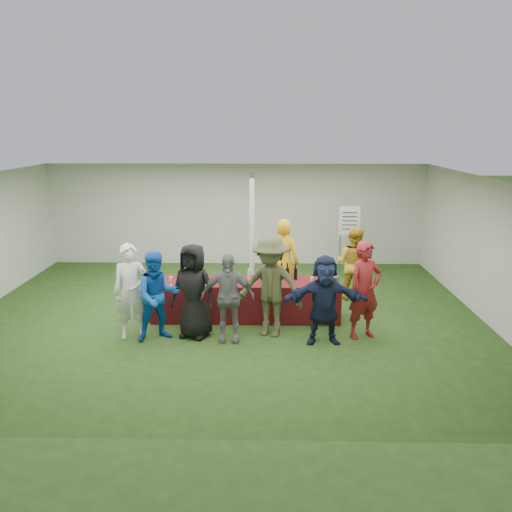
{
  "coord_description": "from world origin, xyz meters",
  "views": [
    {
      "loc": [
        0.8,
        -9.2,
        3.62
      ],
      "look_at": [
        0.61,
        -0.04,
        1.25
      ],
      "focal_mm": 35.0,
      "sensor_mm": 36.0,
      "label": 1
    }
  ],
  "objects_px": {
    "customer_2": "(193,291)",
    "customer_4": "(270,286)",
    "customer_5": "(324,300)",
    "customer_1": "(158,296)",
    "wine_list_sign": "(349,226)",
    "staff_pourer": "(284,262)",
    "customer_0": "(131,291)",
    "dump_bucket": "(333,281)",
    "customer_6": "(365,290)",
    "customer_3": "(228,297)",
    "staff_back": "(353,263)",
    "serving_table": "(246,299)"
  },
  "relations": [
    {
      "from": "wine_list_sign",
      "to": "staff_back",
      "type": "xyz_separation_m",
      "value": [
        -0.13,
        -1.5,
        -0.52
      ]
    },
    {
      "from": "customer_1",
      "to": "staff_pourer",
      "type": "bearing_deg",
      "value": 16.29
    },
    {
      "from": "customer_0",
      "to": "customer_4",
      "type": "bearing_deg",
      "value": -11.25
    },
    {
      "from": "dump_bucket",
      "to": "customer_2",
      "type": "height_order",
      "value": "customer_2"
    },
    {
      "from": "serving_table",
      "to": "customer_3",
      "type": "bearing_deg",
      "value": -104.15
    },
    {
      "from": "wine_list_sign",
      "to": "dump_bucket",
      "type": "bearing_deg",
      "value": -104.6
    },
    {
      "from": "staff_pourer",
      "to": "customer_4",
      "type": "height_order",
      "value": "staff_pourer"
    },
    {
      "from": "dump_bucket",
      "to": "staff_pourer",
      "type": "height_order",
      "value": "staff_pourer"
    },
    {
      "from": "customer_5",
      "to": "serving_table",
      "type": "bearing_deg",
      "value": 138.94
    },
    {
      "from": "dump_bucket",
      "to": "customer_6",
      "type": "xyz_separation_m",
      "value": [
        0.47,
        -0.65,
        0.03
      ]
    },
    {
      "from": "staff_pourer",
      "to": "customer_0",
      "type": "relative_size",
      "value": 1.08
    },
    {
      "from": "serving_table",
      "to": "customer_4",
      "type": "height_order",
      "value": "customer_4"
    },
    {
      "from": "wine_list_sign",
      "to": "customer_4",
      "type": "relative_size",
      "value": 0.99
    },
    {
      "from": "customer_1",
      "to": "customer_6",
      "type": "distance_m",
      "value": 3.59
    },
    {
      "from": "staff_pourer",
      "to": "customer_0",
      "type": "distance_m",
      "value": 3.22
    },
    {
      "from": "wine_list_sign",
      "to": "customer_1",
      "type": "relative_size",
      "value": 1.14
    },
    {
      "from": "customer_0",
      "to": "customer_2",
      "type": "distance_m",
      "value": 1.08
    },
    {
      "from": "customer_2",
      "to": "customer_5",
      "type": "height_order",
      "value": "customer_2"
    },
    {
      "from": "customer_3",
      "to": "customer_4",
      "type": "bearing_deg",
      "value": 17.27
    },
    {
      "from": "customer_2",
      "to": "customer_4",
      "type": "bearing_deg",
      "value": 21.24
    },
    {
      "from": "serving_table",
      "to": "customer_5",
      "type": "height_order",
      "value": "customer_5"
    },
    {
      "from": "wine_list_sign",
      "to": "staff_pourer",
      "type": "distance_m",
      "value": 2.5
    },
    {
      "from": "wine_list_sign",
      "to": "customer_6",
      "type": "xyz_separation_m",
      "value": [
        -0.28,
        -3.52,
        -0.45
      ]
    },
    {
      "from": "customer_3",
      "to": "customer_4",
      "type": "height_order",
      "value": "customer_4"
    },
    {
      "from": "customer_3",
      "to": "customer_6",
      "type": "xyz_separation_m",
      "value": [
        2.38,
        0.19,
        0.08
      ]
    },
    {
      "from": "staff_pourer",
      "to": "customer_1",
      "type": "relative_size",
      "value": 1.16
    },
    {
      "from": "customer_5",
      "to": "customer_6",
      "type": "relative_size",
      "value": 0.89
    },
    {
      "from": "dump_bucket",
      "to": "staff_back",
      "type": "distance_m",
      "value": 1.5
    },
    {
      "from": "serving_table",
      "to": "dump_bucket",
      "type": "height_order",
      "value": "dump_bucket"
    },
    {
      "from": "customer_0",
      "to": "customer_1",
      "type": "bearing_deg",
      "value": -25.0
    },
    {
      "from": "customer_2",
      "to": "customer_5",
      "type": "relative_size",
      "value": 1.09
    },
    {
      "from": "customer_4",
      "to": "customer_3",
      "type": "bearing_deg",
      "value": -144.36
    },
    {
      "from": "serving_table",
      "to": "customer_0",
      "type": "relative_size",
      "value": 2.13
    },
    {
      "from": "customer_3",
      "to": "customer_6",
      "type": "distance_m",
      "value": 2.39
    },
    {
      "from": "customer_0",
      "to": "customer_1",
      "type": "height_order",
      "value": "customer_0"
    },
    {
      "from": "dump_bucket",
      "to": "customer_3",
      "type": "height_order",
      "value": "customer_3"
    },
    {
      "from": "dump_bucket",
      "to": "wine_list_sign",
      "type": "xyz_separation_m",
      "value": [
        0.75,
        2.87,
        0.48
      ]
    },
    {
      "from": "staff_pourer",
      "to": "customer_6",
      "type": "height_order",
      "value": "staff_pourer"
    },
    {
      "from": "customer_5",
      "to": "customer_1",
      "type": "bearing_deg",
      "value": 176.07
    },
    {
      "from": "customer_4",
      "to": "dump_bucket",
      "type": "bearing_deg",
      "value": 45.24
    },
    {
      "from": "wine_list_sign",
      "to": "customer_4",
      "type": "xyz_separation_m",
      "value": [
        -1.92,
        -3.47,
        -0.4
      ]
    },
    {
      "from": "customer_5",
      "to": "customer_2",
      "type": "bearing_deg",
      "value": 172.18
    },
    {
      "from": "wine_list_sign",
      "to": "customer_3",
      "type": "bearing_deg",
      "value": -125.62
    },
    {
      "from": "dump_bucket",
      "to": "customer_5",
      "type": "bearing_deg",
      "value": -105.79
    },
    {
      "from": "customer_2",
      "to": "customer_3",
      "type": "height_order",
      "value": "customer_2"
    },
    {
      "from": "customer_6",
      "to": "customer_0",
      "type": "bearing_deg",
      "value": 156.19
    },
    {
      "from": "staff_back",
      "to": "wine_list_sign",
      "type": "bearing_deg",
      "value": -63.12
    },
    {
      "from": "staff_pourer",
      "to": "customer_6",
      "type": "relative_size",
      "value": 1.05
    },
    {
      "from": "wine_list_sign",
      "to": "customer_6",
      "type": "bearing_deg",
      "value": -94.5
    },
    {
      "from": "serving_table",
      "to": "wine_list_sign",
      "type": "relative_size",
      "value": 2.0
    }
  ]
}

